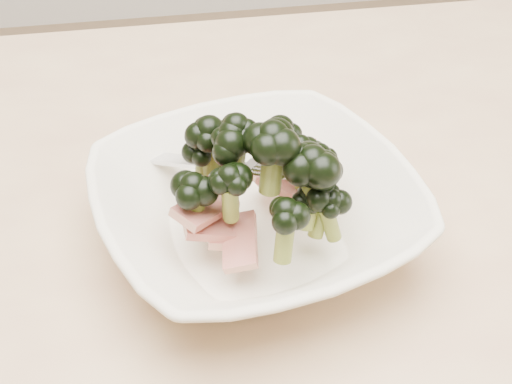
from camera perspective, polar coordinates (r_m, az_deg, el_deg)
dining_table at (r=0.65m, az=-4.37°, el=-10.55°), size 1.20×0.80×0.75m
broccoli_dish at (r=0.56m, az=0.11°, el=-0.87°), size 0.30×0.30×0.13m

